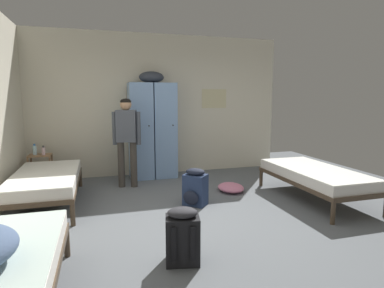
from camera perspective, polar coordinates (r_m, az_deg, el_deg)
The scene contains 12 objects.
ground_plane at distance 4.32m, azimuth 1.02°, elevation -13.07°, with size 8.45×8.45×0.00m, color slate.
room_backdrop at distance 5.16m, azimuth -17.42°, elevation 6.18°, with size 5.18×5.34×2.83m.
locker_bank at distance 6.31m, azimuth -7.10°, elevation 2.76°, with size 0.90×0.55×2.07m.
shelf_unit at distance 6.30m, azimuth -25.45°, elevation -3.74°, with size 0.38×0.30×0.57m.
bed_left_rear at distance 5.15m, azimuth -24.68°, elevation -5.87°, with size 0.90×1.90×0.49m.
bed_right at distance 5.31m, azimuth 21.13°, elevation -5.25°, with size 0.90×1.90×0.49m.
person_traveler at distance 5.66m, azimuth -11.62°, elevation 1.71°, with size 0.48×0.28×1.56m.
water_bottle at distance 6.28m, azimuth -26.32°, elevation -0.95°, with size 0.06×0.06×0.19m.
lotion_bottle at distance 6.20m, azimuth -25.04°, elevation -1.12°, with size 0.06×0.06×0.16m.
backpack_black at distance 3.17m, azimuth -1.71°, elevation -16.19°, with size 0.36×0.38×0.55m.
backpack_navy at distance 4.72m, azimuth 0.55°, elevation -7.86°, with size 0.42×0.42×0.55m.
clothes_pile_pink at distance 5.47m, azimuth 6.95°, elevation -7.73°, with size 0.42×0.51×0.14m.
Camera 1 is at (-1.21, -3.83, 1.58)m, focal length 29.81 mm.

